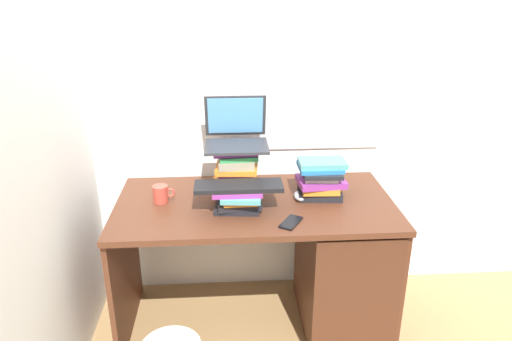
{
  "coord_description": "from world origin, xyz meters",
  "views": [
    {
      "loc": [
        -0.14,
        -2.15,
        1.77
      ],
      "look_at": [
        0.0,
        -0.02,
        0.92
      ],
      "focal_mm": 33.19,
      "sensor_mm": 36.0,
      "label": 1
    }
  ],
  "objects_px": {
    "book_stack_tall": "(237,172)",
    "cell_phone": "(291,222)",
    "book_stack_side": "(321,179)",
    "mug": "(161,194)",
    "keyboard": "(239,186)",
    "desk": "(322,259)",
    "book_stack_keyboard_riser": "(239,200)",
    "computer_mouse": "(300,196)",
    "laptop": "(236,133)"
  },
  "relations": [
    {
      "from": "book_stack_tall",
      "to": "book_stack_side",
      "type": "xyz_separation_m",
      "value": [
        0.43,
        -0.05,
        -0.03
      ]
    },
    {
      "from": "book_stack_keyboard_riser",
      "to": "mug",
      "type": "xyz_separation_m",
      "value": [
        -0.39,
        0.13,
        -0.02
      ]
    },
    {
      "from": "book_stack_tall",
      "to": "cell_phone",
      "type": "distance_m",
      "value": 0.43
    },
    {
      "from": "laptop",
      "to": "mug",
      "type": "xyz_separation_m",
      "value": [
        -0.39,
        -0.12,
        -0.27
      ]
    },
    {
      "from": "book_stack_tall",
      "to": "book_stack_side",
      "type": "relative_size",
      "value": 1.04
    },
    {
      "from": "book_stack_tall",
      "to": "laptop",
      "type": "relative_size",
      "value": 0.82
    },
    {
      "from": "book_stack_side",
      "to": "keyboard",
      "type": "xyz_separation_m",
      "value": [
        -0.42,
        -0.13,
        0.03
      ]
    },
    {
      "from": "desk",
      "to": "mug",
      "type": "xyz_separation_m",
      "value": [
        -0.83,
        0.06,
        0.38
      ]
    },
    {
      "from": "book_stack_tall",
      "to": "keyboard",
      "type": "bearing_deg",
      "value": -88.71
    },
    {
      "from": "laptop",
      "to": "computer_mouse",
      "type": "height_order",
      "value": "laptop"
    },
    {
      "from": "desk",
      "to": "laptop",
      "type": "height_order",
      "value": "laptop"
    },
    {
      "from": "book_stack_tall",
      "to": "mug",
      "type": "height_order",
      "value": "book_stack_tall"
    },
    {
      "from": "book_stack_keyboard_riser",
      "to": "computer_mouse",
      "type": "relative_size",
      "value": 2.3
    },
    {
      "from": "book_stack_side",
      "to": "cell_phone",
      "type": "distance_m",
      "value": 0.35
    },
    {
      "from": "computer_mouse",
      "to": "laptop",
      "type": "bearing_deg",
      "value": 156.46
    },
    {
      "from": "book_stack_tall",
      "to": "book_stack_keyboard_riser",
      "type": "bearing_deg",
      "value": -88.41
    },
    {
      "from": "book_stack_keyboard_riser",
      "to": "desk",
      "type": "bearing_deg",
      "value": 8.9
    },
    {
      "from": "laptop",
      "to": "cell_phone",
      "type": "relative_size",
      "value": 2.33
    },
    {
      "from": "keyboard",
      "to": "cell_phone",
      "type": "xyz_separation_m",
      "value": [
        0.23,
        -0.14,
        -0.13
      ]
    },
    {
      "from": "mug",
      "to": "cell_phone",
      "type": "xyz_separation_m",
      "value": [
        0.62,
        -0.27,
        -0.04
      ]
    },
    {
      "from": "book_stack_side",
      "to": "mug",
      "type": "bearing_deg",
      "value": -179.57
    },
    {
      "from": "book_stack_keyboard_riser",
      "to": "computer_mouse",
      "type": "bearing_deg",
      "value": 19.66
    },
    {
      "from": "keyboard",
      "to": "cell_phone",
      "type": "relative_size",
      "value": 3.09
    },
    {
      "from": "book_stack_keyboard_riser",
      "to": "computer_mouse",
      "type": "xyz_separation_m",
      "value": [
        0.31,
        0.11,
        -0.04
      ]
    },
    {
      "from": "desk",
      "to": "laptop",
      "type": "distance_m",
      "value": 0.81
    },
    {
      "from": "mug",
      "to": "cell_phone",
      "type": "distance_m",
      "value": 0.68
    },
    {
      "from": "laptop",
      "to": "desk",
      "type": "bearing_deg",
      "value": -22.32
    },
    {
      "from": "desk",
      "to": "book_stack_tall",
      "type": "distance_m",
      "value": 0.65
    },
    {
      "from": "mug",
      "to": "laptop",
      "type": "bearing_deg",
      "value": 17.27
    },
    {
      "from": "cell_phone",
      "to": "book_stack_side",
      "type": "bearing_deg",
      "value": 87.9
    },
    {
      "from": "computer_mouse",
      "to": "mug",
      "type": "height_order",
      "value": "mug"
    },
    {
      "from": "cell_phone",
      "to": "book_stack_keyboard_riser",
      "type": "bearing_deg",
      "value": -179.76
    },
    {
      "from": "book_stack_side",
      "to": "desk",
      "type": "bearing_deg",
      "value": -76.1
    },
    {
      "from": "computer_mouse",
      "to": "cell_phone",
      "type": "distance_m",
      "value": 0.27
    },
    {
      "from": "book_stack_tall",
      "to": "book_stack_side",
      "type": "height_order",
      "value": "book_stack_tall"
    },
    {
      "from": "keyboard",
      "to": "mug",
      "type": "relative_size",
      "value": 3.76
    },
    {
      "from": "keyboard",
      "to": "book_stack_tall",
      "type": "bearing_deg",
      "value": 91.46
    },
    {
      "from": "computer_mouse",
      "to": "mug",
      "type": "distance_m",
      "value": 0.7
    },
    {
      "from": "book_stack_side",
      "to": "mug",
      "type": "height_order",
      "value": "book_stack_side"
    },
    {
      "from": "laptop",
      "to": "computer_mouse",
      "type": "bearing_deg",
      "value": -23.54
    },
    {
      "from": "computer_mouse",
      "to": "cell_phone",
      "type": "xyz_separation_m",
      "value": [
        -0.08,
        -0.26,
        -0.01
      ]
    },
    {
      "from": "book_stack_tall",
      "to": "book_stack_keyboard_riser",
      "type": "height_order",
      "value": "book_stack_tall"
    },
    {
      "from": "book_stack_keyboard_riser",
      "to": "laptop",
      "type": "distance_m",
      "value": 0.36
    },
    {
      "from": "desk",
      "to": "laptop",
      "type": "xyz_separation_m",
      "value": [
        -0.44,
        0.18,
        0.65
      ]
    },
    {
      "from": "book_stack_keyboard_riser",
      "to": "book_stack_tall",
      "type": "bearing_deg",
      "value": 91.59
    },
    {
      "from": "book_stack_side",
      "to": "laptop",
      "type": "relative_size",
      "value": 0.78
    },
    {
      "from": "book_stack_side",
      "to": "laptop",
      "type": "bearing_deg",
      "value": 165.01
    },
    {
      "from": "desk",
      "to": "book_stack_side",
      "type": "xyz_separation_m",
      "value": [
        -0.02,
        0.07,
        0.43
      ]
    },
    {
      "from": "book_stack_side",
      "to": "computer_mouse",
      "type": "xyz_separation_m",
      "value": [
        -0.11,
        -0.02,
        -0.08
      ]
    },
    {
      "from": "book_stack_tall",
      "to": "mug",
      "type": "xyz_separation_m",
      "value": [
        -0.38,
        -0.06,
        -0.08
      ]
    }
  ]
}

